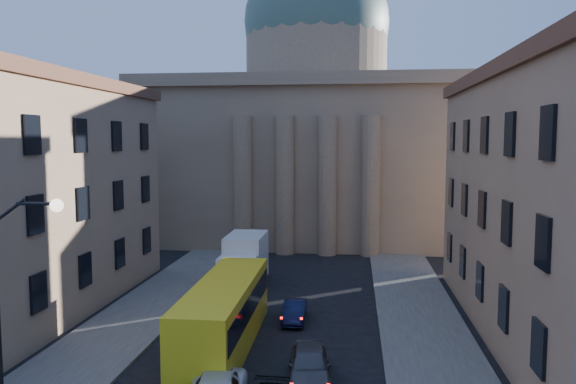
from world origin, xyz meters
name	(u,v)px	position (x,y,z in m)	size (l,w,h in m)	color
sidewalk_left	(104,343)	(-8.50, 18.00, 0.07)	(5.00, 60.00, 0.15)	#4E4C48
sidewalk_right	(434,358)	(8.50, 18.00, 0.07)	(5.00, 60.00, 0.15)	#4E4C48
church	(316,130)	(0.00, 55.47, 11.88)	(68.02, 28.76, 36.60)	#79614A
street_lamp	(11,302)	(-6.97, 8.00, 5.29)	(2.62, 0.44, 8.83)	black
car_right_far	(309,365)	(2.62, 14.73, 0.79)	(1.86, 4.64, 1.58)	#444549
car_right_distant	(295,311)	(1.07, 23.05, 0.61)	(1.29, 3.70, 1.22)	black
city_bus	(225,312)	(-2.11, 18.50, 1.84)	(3.02, 12.20, 3.43)	yellow
box_truck	(244,263)	(-3.49, 30.57, 1.76)	(2.75, 6.78, 3.71)	silver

